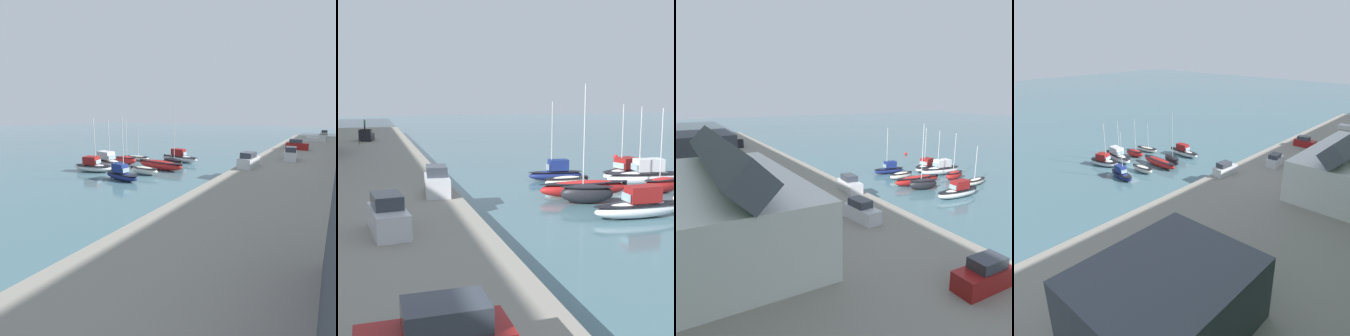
% 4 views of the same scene
% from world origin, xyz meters
% --- Properties ---
extents(ground_plane, '(320.00, 320.00, 0.00)m').
position_xyz_m(ground_plane, '(0.00, 0.00, 0.00)').
color(ground_plane, '#476B75').
extents(moored_boat_0, '(1.94, 7.26, 2.40)m').
position_xyz_m(moored_boat_0, '(-12.10, 2.47, 0.87)').
color(moored_boat_0, white).
rests_on(moored_boat_0, ground_plane).
extents(moored_boat_1, '(2.62, 4.77, 9.92)m').
position_xyz_m(moored_boat_1, '(-6.85, 4.16, 0.91)').
color(moored_boat_1, black).
rests_on(moored_boat_1, ground_plane).
extents(moored_boat_2, '(2.17, 8.54, 1.51)m').
position_xyz_m(moored_boat_2, '(-4.47, 3.23, 0.80)').
color(moored_boat_2, red).
rests_on(moored_boat_2, ground_plane).
extents(moored_boat_3, '(1.76, 4.69, 1.20)m').
position_xyz_m(moored_boat_3, '(-0.36, 3.16, 0.64)').
color(moored_boat_3, white).
rests_on(moored_boat_3, ground_plane).
extents(moored_boat_4, '(2.32, 6.11, 8.33)m').
position_xyz_m(moored_boat_4, '(3.86, 2.51, 0.81)').
color(moored_boat_4, navy).
rests_on(moored_boat_4, ground_plane).
extents(moored_boat_5, '(2.45, 5.34, 6.23)m').
position_xyz_m(moored_boat_5, '(-8.83, -5.08, 0.55)').
color(moored_boat_5, white).
rests_on(moored_boat_5, ground_plane).
extents(moored_boat_6, '(2.21, 4.44, 7.84)m').
position_xyz_m(moored_boat_6, '(-4.96, -4.47, 0.81)').
color(moored_boat_6, red).
rests_on(moored_boat_6, ground_plane).
extents(moored_boat_7, '(3.06, 8.33, 7.91)m').
position_xyz_m(moored_boat_7, '(-1.19, -5.10, 0.99)').
color(moored_boat_7, white).
rests_on(moored_boat_7, ground_plane).
extents(moored_boat_8, '(4.04, 6.50, 8.10)m').
position_xyz_m(moored_boat_8, '(2.23, -4.77, 0.86)').
color(moored_boat_8, silver).
rests_on(moored_boat_8, ground_plane).
extents(parked_car_0, '(4.37, 2.23, 2.16)m').
position_xyz_m(parked_car_0, '(-66.77, 23.63, 2.42)').
color(parked_car_0, '#B7B7BC').
rests_on(parked_car_0, quay_promenade).
extents(parked_car_1, '(1.83, 4.21, 2.16)m').
position_xyz_m(parked_car_1, '(-30.03, 20.05, 2.42)').
color(parked_car_1, maroon).
rests_on(parked_car_1, quay_promenade).
extents(parked_car_2, '(4.37, 2.26, 2.16)m').
position_xyz_m(parked_car_2, '(-15.87, 20.72, 2.42)').
color(parked_car_2, silver).
rests_on(parked_car_2, quay_promenade).
extents(parked_car_3, '(4.34, 2.15, 2.16)m').
position_xyz_m(parked_car_3, '(-6.44, 16.66, 2.42)').
color(parked_car_3, silver).
rests_on(parked_car_3, quay_promenade).
extents(pickup_truck_1, '(2.43, 4.90, 1.90)m').
position_xyz_m(pickup_truck_1, '(-50.58, 22.91, 2.32)').
color(pickup_truck_1, silver).
rests_on(pickup_truck_1, quay_promenade).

